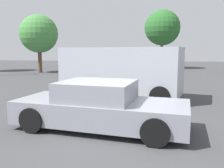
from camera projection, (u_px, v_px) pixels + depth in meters
name	position (u px, v px, depth m)	size (l,w,h in m)	color
ground_plane	(104.00, 132.00, 6.05)	(80.00, 80.00, 0.00)	#424244
sedan_foreground	(100.00, 107.00, 6.29)	(4.66, 2.41, 1.25)	gray
van_white	(121.00, 71.00, 10.25)	(5.33, 3.28, 2.16)	#B2B7C1
pedestrian	(102.00, 70.00, 12.96)	(0.29, 0.57, 1.67)	navy
tree_back_right	(162.00, 28.00, 26.40)	(3.89, 3.89, 6.45)	brown
tree_far_right	(39.00, 34.00, 21.78)	(3.43, 3.43, 5.24)	brown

